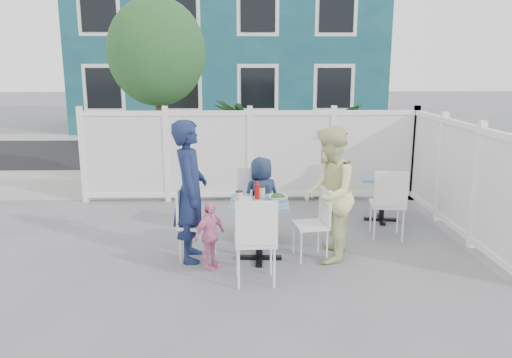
{
  "coord_description": "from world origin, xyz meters",
  "views": [
    {
      "loc": [
        -0.03,
        -6.19,
        2.36
      ],
      "look_at": [
        0.14,
        0.05,
        0.93
      ],
      "focal_mm": 35.0,
      "sensor_mm": 36.0,
      "label": 1
    }
  ],
  "objects_px": {
    "man": "(190,191)",
    "main_table": "(259,214)",
    "utility_cabinet": "(123,151)",
    "chair_left": "(191,218)",
    "spare_table": "(383,186)",
    "chair_near": "(256,235)",
    "woman": "(329,194)",
    "chair_right": "(317,218)",
    "boy": "(261,197)",
    "chair_back": "(253,198)",
    "toddler": "(210,235)"
  },
  "relations": [
    {
      "from": "utility_cabinet",
      "to": "boy",
      "type": "height_order",
      "value": "utility_cabinet"
    },
    {
      "from": "chair_near",
      "to": "woman",
      "type": "relative_size",
      "value": 0.59
    },
    {
      "from": "main_table",
      "to": "chair_left",
      "type": "distance_m",
      "value": 0.84
    },
    {
      "from": "utility_cabinet",
      "to": "toddler",
      "type": "distance_m",
      "value": 5.05
    },
    {
      "from": "boy",
      "to": "chair_near",
      "type": "bearing_deg",
      "value": 61.79
    },
    {
      "from": "chair_left",
      "to": "chair_back",
      "type": "bearing_deg",
      "value": 146.77
    },
    {
      "from": "main_table",
      "to": "spare_table",
      "type": "distance_m",
      "value": 2.48
    },
    {
      "from": "main_table",
      "to": "toddler",
      "type": "bearing_deg",
      "value": -156.69
    },
    {
      "from": "chair_left",
      "to": "chair_right",
      "type": "distance_m",
      "value": 1.55
    },
    {
      "from": "toddler",
      "to": "main_table",
      "type": "bearing_deg",
      "value": -26.8
    },
    {
      "from": "chair_near",
      "to": "main_table",
      "type": "bearing_deg",
      "value": 82.9
    },
    {
      "from": "man",
      "to": "chair_near",
      "type": "bearing_deg",
      "value": -137.71
    },
    {
      "from": "chair_left",
      "to": "chair_right",
      "type": "relative_size",
      "value": 1.02
    },
    {
      "from": "chair_right",
      "to": "spare_table",
      "type": "bearing_deg",
      "value": -48.87
    },
    {
      "from": "toddler",
      "to": "chair_right",
      "type": "bearing_deg",
      "value": -37.7
    },
    {
      "from": "spare_table",
      "to": "chair_right",
      "type": "distance_m",
      "value": 1.94
    },
    {
      "from": "utility_cabinet",
      "to": "main_table",
      "type": "relative_size",
      "value": 1.67
    },
    {
      "from": "man",
      "to": "woman",
      "type": "relative_size",
      "value": 1.05
    },
    {
      "from": "spare_table",
      "to": "chair_right",
      "type": "relative_size",
      "value": 0.87
    },
    {
      "from": "chair_right",
      "to": "chair_back",
      "type": "distance_m",
      "value": 1.11
    },
    {
      "from": "chair_back",
      "to": "woman",
      "type": "xyz_separation_m",
      "value": [
        0.91,
        -0.84,
        0.26
      ]
    },
    {
      "from": "boy",
      "to": "toddler",
      "type": "relative_size",
      "value": 1.39
    },
    {
      "from": "main_table",
      "to": "woman",
      "type": "height_order",
      "value": "woman"
    },
    {
      "from": "woman",
      "to": "boy",
      "type": "height_order",
      "value": "woman"
    },
    {
      "from": "chair_back",
      "to": "toddler",
      "type": "relative_size",
      "value": 1.19
    },
    {
      "from": "utility_cabinet",
      "to": "boy",
      "type": "distance_m",
      "value": 4.44
    },
    {
      "from": "utility_cabinet",
      "to": "chair_right",
      "type": "height_order",
      "value": "utility_cabinet"
    },
    {
      "from": "chair_near",
      "to": "utility_cabinet",
      "type": "bearing_deg",
      "value": 114.7
    },
    {
      "from": "spare_table",
      "to": "chair_left",
      "type": "height_order",
      "value": "chair_left"
    },
    {
      "from": "woman",
      "to": "boy",
      "type": "distance_m",
      "value": 1.19
    },
    {
      "from": "chair_left",
      "to": "boy",
      "type": "distance_m",
      "value": 1.2
    },
    {
      "from": "chair_right",
      "to": "chair_left",
      "type": "bearing_deg",
      "value": 80.02
    },
    {
      "from": "toddler",
      "to": "utility_cabinet",
      "type": "bearing_deg",
      "value": 64.09
    },
    {
      "from": "chair_right",
      "to": "woman",
      "type": "bearing_deg",
      "value": -116.33
    },
    {
      "from": "chair_left",
      "to": "woman",
      "type": "distance_m",
      "value": 1.71
    },
    {
      "from": "chair_near",
      "to": "man",
      "type": "height_order",
      "value": "man"
    },
    {
      "from": "main_table",
      "to": "man",
      "type": "xyz_separation_m",
      "value": [
        -0.84,
        0.05,
        0.29
      ]
    },
    {
      "from": "man",
      "to": "main_table",
      "type": "bearing_deg",
      "value": -95.33
    },
    {
      "from": "man",
      "to": "boy",
      "type": "height_order",
      "value": "man"
    },
    {
      "from": "utility_cabinet",
      "to": "chair_left",
      "type": "relative_size",
      "value": 1.38
    },
    {
      "from": "spare_table",
      "to": "utility_cabinet",
      "type": "bearing_deg",
      "value": 148.53
    },
    {
      "from": "chair_right",
      "to": "woman",
      "type": "distance_m",
      "value": 0.34
    },
    {
      "from": "chair_near",
      "to": "man",
      "type": "relative_size",
      "value": 0.57
    },
    {
      "from": "woman",
      "to": "toddler",
      "type": "height_order",
      "value": "woman"
    },
    {
      "from": "chair_back",
      "to": "woman",
      "type": "height_order",
      "value": "woman"
    },
    {
      "from": "woman",
      "to": "main_table",
      "type": "bearing_deg",
      "value": -76.16
    },
    {
      "from": "chair_left",
      "to": "man",
      "type": "distance_m",
      "value": 0.34
    },
    {
      "from": "chair_back",
      "to": "chair_near",
      "type": "relative_size",
      "value": 0.99
    },
    {
      "from": "utility_cabinet",
      "to": "man",
      "type": "xyz_separation_m",
      "value": [
        1.82,
        -4.3,
        0.24
      ]
    },
    {
      "from": "boy",
      "to": "toddler",
      "type": "xyz_separation_m",
      "value": [
        -0.65,
        -1.1,
        -0.16
      ]
    }
  ]
}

